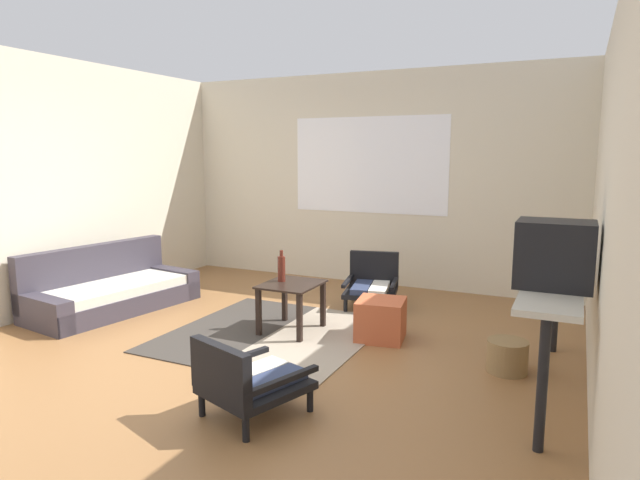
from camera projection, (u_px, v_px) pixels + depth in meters
The scene contains 15 objects.
ground_plane at pixel (241, 359), 4.54m from camera, with size 7.80×7.80×0.00m, color olive.
far_wall_with_window at pixel (370, 179), 7.06m from camera, with size 5.60×0.13×2.70m.
side_wall_right at pixel (614, 207), 3.47m from camera, with size 0.12×6.60×2.70m, color beige.
side_wall_left at pixel (40, 186), 5.72m from camera, with size 0.12×6.60×2.70m, color beige.
area_rug at pixel (272, 334), 5.16m from camera, with size 1.80×1.94×0.01m.
couch at pixel (110, 291), 5.95m from camera, with size 1.04×1.87×0.69m.
coffee_table at pixel (291, 294), 5.19m from camera, with size 0.51×0.58×0.47m.
armchair_by_window at pixel (372, 283), 6.10m from camera, with size 0.67×0.70×0.58m.
armchair_striped_foreground at pixel (247, 380), 3.50m from camera, with size 0.71×0.76×0.54m.
ottoman_orange at pixel (381, 319), 5.00m from camera, with size 0.42×0.42×0.37m, color #BC5633.
console_shelf at pixel (554, 291), 3.81m from camera, with size 0.37×1.89×0.83m.
crt_television at pixel (554, 254), 3.51m from camera, with size 0.47×0.37×0.43m.
clay_vase at pixel (557, 253), 4.08m from camera, with size 0.23×0.23×0.32m.
glass_bottle at pixel (281, 268), 5.23m from camera, with size 0.07×0.07×0.30m.
wicker_basket at pixel (507, 356), 4.25m from camera, with size 0.31×0.31×0.25m, color olive.
Camera 1 is at (2.45, -3.63, 1.69)m, focal length 30.70 mm.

